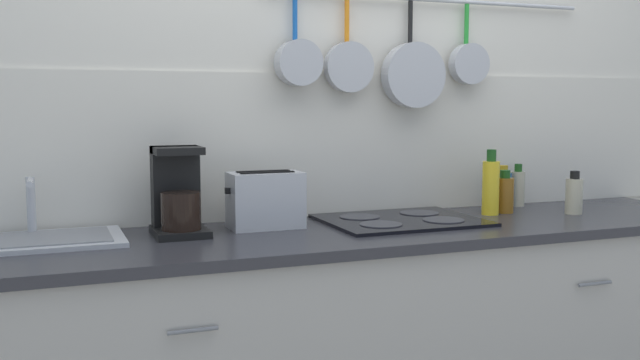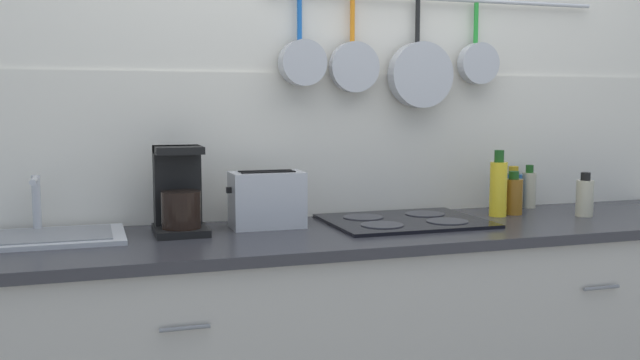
{
  "view_description": "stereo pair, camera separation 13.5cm",
  "coord_description": "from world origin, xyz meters",
  "px_view_note": "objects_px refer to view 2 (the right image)",
  "views": [
    {
      "loc": [
        -1.06,
        -2.19,
        1.33
      ],
      "look_at": [
        -0.2,
        0.0,
        1.07
      ],
      "focal_mm": 40.0,
      "sensor_mm": 36.0,
      "label": 1
    },
    {
      "loc": [
        -0.93,
        -2.23,
        1.33
      ],
      "look_at": [
        -0.2,
        0.0,
        1.07
      ],
      "focal_mm": 40.0,
      "sensor_mm": 36.0,
      "label": 2
    }
  ],
  "objects_px": {
    "bottle_olive_oil": "(513,195)",
    "bottle_hot_sauce": "(529,189)",
    "bottle_vinegar": "(585,197)",
    "bottle_cooking_wine": "(498,187)",
    "coffee_maker": "(179,196)",
    "bottle_sesame_oil": "(513,190)",
    "toaster": "(267,200)"
  },
  "relations": [
    {
      "from": "bottle_olive_oil",
      "to": "bottle_hot_sauce",
      "type": "xyz_separation_m",
      "value": [
        0.16,
        0.13,
        0.0
      ]
    },
    {
      "from": "bottle_olive_oil",
      "to": "bottle_vinegar",
      "type": "distance_m",
      "value": 0.26
    },
    {
      "from": "bottle_cooking_wine",
      "to": "bottle_hot_sauce",
      "type": "distance_m",
      "value": 0.29
    },
    {
      "from": "bottle_cooking_wine",
      "to": "bottle_vinegar",
      "type": "relative_size",
      "value": 1.51
    },
    {
      "from": "coffee_maker",
      "to": "bottle_sesame_oil",
      "type": "relative_size",
      "value": 1.67
    },
    {
      "from": "bottle_cooking_wine",
      "to": "bottle_hot_sauce",
      "type": "relative_size",
      "value": 1.43
    },
    {
      "from": "bottle_hot_sauce",
      "to": "bottle_sesame_oil",
      "type": "bearing_deg",
      "value": -179.57
    },
    {
      "from": "toaster",
      "to": "bottle_olive_oil",
      "type": "xyz_separation_m",
      "value": [
        0.97,
        -0.01,
        -0.02
      ]
    },
    {
      "from": "coffee_maker",
      "to": "bottle_hot_sauce",
      "type": "bearing_deg",
      "value": 4.96
    },
    {
      "from": "coffee_maker",
      "to": "bottle_sesame_oil",
      "type": "height_order",
      "value": "coffee_maker"
    },
    {
      "from": "bottle_sesame_oil",
      "to": "bottle_hot_sauce",
      "type": "relative_size",
      "value": 0.98
    },
    {
      "from": "bottle_vinegar",
      "to": "bottle_olive_oil",
      "type": "bearing_deg",
      "value": 151.62
    },
    {
      "from": "toaster",
      "to": "bottle_cooking_wine",
      "type": "bearing_deg",
      "value": -2.18
    },
    {
      "from": "toaster",
      "to": "bottle_vinegar",
      "type": "relative_size",
      "value": 1.59
    },
    {
      "from": "coffee_maker",
      "to": "bottle_vinegar",
      "type": "relative_size",
      "value": 1.72
    },
    {
      "from": "bottle_cooking_wine",
      "to": "bottle_olive_oil",
      "type": "bearing_deg",
      "value": 14.68
    },
    {
      "from": "coffee_maker",
      "to": "toaster",
      "type": "distance_m",
      "value": 0.3
    },
    {
      "from": "toaster",
      "to": "bottle_hot_sauce",
      "type": "xyz_separation_m",
      "value": [
        1.13,
        0.12,
        -0.02
      ]
    },
    {
      "from": "toaster",
      "to": "bottle_olive_oil",
      "type": "height_order",
      "value": "toaster"
    },
    {
      "from": "bottle_olive_oil",
      "to": "bottle_vinegar",
      "type": "xyz_separation_m",
      "value": [
        0.23,
        -0.13,
        -0.0
      ]
    },
    {
      "from": "bottle_sesame_oil",
      "to": "bottle_vinegar",
      "type": "bearing_deg",
      "value": -59.79
    },
    {
      "from": "toaster",
      "to": "bottle_olive_oil",
      "type": "relative_size",
      "value": 1.59
    },
    {
      "from": "bottle_cooking_wine",
      "to": "bottle_sesame_oil",
      "type": "xyz_separation_m",
      "value": [
        0.16,
        0.15,
        -0.03
      ]
    },
    {
      "from": "bottle_cooking_wine",
      "to": "bottle_sesame_oil",
      "type": "distance_m",
      "value": 0.23
    },
    {
      "from": "bottle_olive_oil",
      "to": "toaster",
      "type": "bearing_deg",
      "value": 179.24
    },
    {
      "from": "bottle_cooking_wine",
      "to": "bottle_vinegar",
      "type": "bearing_deg",
      "value": -18.48
    },
    {
      "from": "bottle_vinegar",
      "to": "coffee_maker",
      "type": "bearing_deg",
      "value": 175.0
    },
    {
      "from": "bottle_hot_sauce",
      "to": "coffee_maker",
      "type": "bearing_deg",
      "value": -175.04
    },
    {
      "from": "bottle_hot_sauce",
      "to": "bottle_olive_oil",
      "type": "bearing_deg",
      "value": -140.72
    },
    {
      "from": "coffee_maker",
      "to": "bottle_hot_sauce",
      "type": "relative_size",
      "value": 1.63
    },
    {
      "from": "bottle_cooking_wine",
      "to": "bottle_vinegar",
      "type": "distance_m",
      "value": 0.33
    },
    {
      "from": "bottle_vinegar",
      "to": "toaster",
      "type": "bearing_deg",
      "value": 173.45
    }
  ]
}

